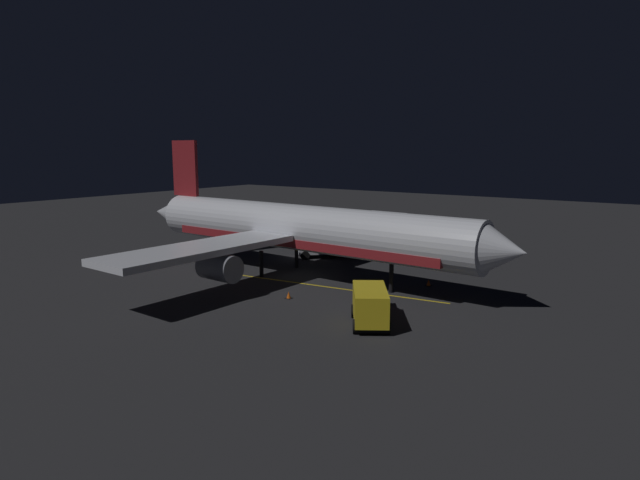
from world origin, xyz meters
TOP-DOWN VIEW (x-y plane):
  - ground_plane at (0.00, 0.00)m, footprint 180.00×180.00m
  - apron_guide_stripe at (1.87, 4.00)m, footprint 2.75×20.62m
  - airliner at (-0.02, -0.63)m, footprint 36.79×40.71m
  - baggage_truck at (7.85, 11.60)m, footprint 6.53×5.32m
  - catering_truck at (-8.22, -3.48)m, footprint 5.72×5.64m
  - ground_crew_worker at (5.30, 11.32)m, footprint 0.40×0.40m
  - traffic_cone_near_left at (-3.39, 10.77)m, footprint 0.50×0.50m
  - traffic_cone_near_right at (6.45, 3.64)m, footprint 0.50×0.50m
  - traffic_cone_under_wing at (0.18, 7.65)m, footprint 0.50×0.50m
  - traffic_cone_far at (5.98, 10.90)m, footprint 0.50×0.50m

SIDE VIEW (x-z plane):
  - ground_plane at x=0.00m, z-range -0.20..0.00m
  - apron_guide_stripe at x=1.87m, z-range 0.00..0.01m
  - traffic_cone_near_left at x=-3.39m, z-range -0.03..0.52m
  - traffic_cone_near_right at x=6.45m, z-range -0.03..0.52m
  - traffic_cone_under_wing at x=0.18m, z-range -0.03..0.52m
  - traffic_cone_far at x=5.98m, z-range -0.03..0.52m
  - ground_crew_worker at x=5.30m, z-range 0.02..1.76m
  - baggage_truck at x=7.85m, z-range 0.05..2.48m
  - catering_truck at x=-8.22m, z-range 0.03..2.54m
  - airliner at x=-0.02m, z-range -1.87..10.32m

